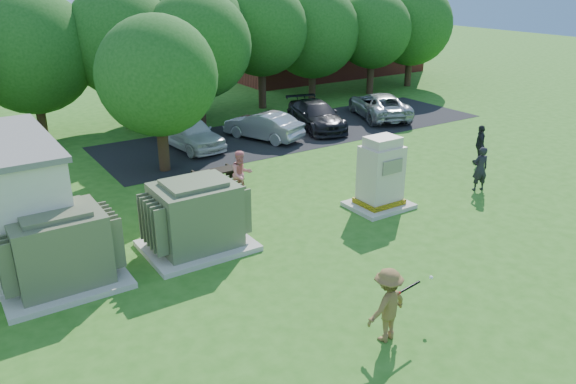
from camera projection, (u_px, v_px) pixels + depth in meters
ground at (375, 288)px, 14.17m from camera, size 120.00×120.00×0.00m
brick_building at (319, 20)px, 42.90m from camera, size 15.00×8.00×8.00m
parking_strip at (301, 130)px, 28.24m from camera, size 20.00×6.00×0.01m
transformer_left at (60, 250)px, 13.99m from camera, size 3.00×2.40×2.07m
transformer_right at (196, 217)px, 15.88m from camera, size 3.00×2.40×2.07m
generator_cabinet at (381, 177)px, 18.68m from camera, size 2.02×1.65×2.46m
picnic_table at (217, 177)px, 20.54m from camera, size 1.63×1.22×0.70m
batter at (387, 305)px, 11.92m from camera, size 1.18×0.78×1.70m
person_by_generator at (480, 169)px, 20.24m from camera, size 0.69×0.56×1.64m
person_at_picnic at (241, 175)px, 19.55m from camera, size 0.86×0.68×1.72m
person_walking_right at (480, 145)px, 23.11m from camera, size 0.94×0.97×1.63m
car_white at (190, 133)px, 25.21m from camera, size 2.08×4.33×1.43m
car_silver_a at (263, 126)px, 26.58m from camera, size 2.71×4.17×1.30m
car_dark at (316, 115)px, 28.34m from camera, size 2.95×5.00×1.36m
car_silver_b at (379, 105)px, 30.48m from camera, size 3.89×5.40×1.37m
batting_equipment at (409, 288)px, 12.13m from camera, size 1.53×0.39×0.25m
tree_row at (158, 43)px, 27.93m from camera, size 41.30×13.30×7.30m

